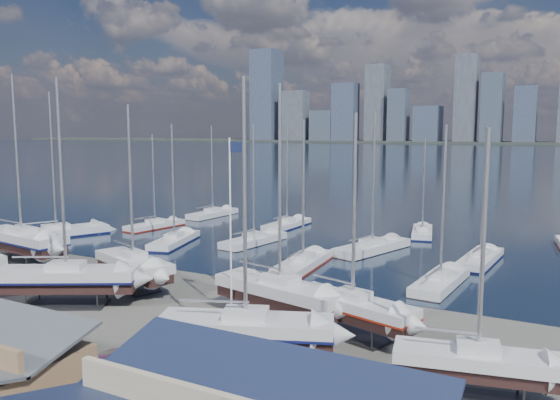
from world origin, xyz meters
The scene contains 26 objects.
ground centered at (0.00, -10.00, 0.00)m, with size 1400.00×1400.00×0.00m, color #605E59.
water centered at (0.00, 300.00, -0.15)m, with size 1400.00×600.00×0.40m, color #1B2D3E.
far_shore centered at (0.00, 560.00, 1.10)m, with size 1400.00×80.00×2.20m, color #2D332D.
skyline centered at (-7.83, 553.76, 39.09)m, with size 639.14×43.80×107.69m.
sailboat_cradle_0 centered at (-22.78, -4.54, 2.21)m, with size 11.99×4.72×18.65m.
sailboat_cradle_2 centered at (-6.24, -6.40, 2.04)m, with size 9.63×5.68×15.26m.
sailboat_cradle_3 centered at (-7.47, -12.23, 2.12)m, with size 10.66×7.68×16.96m.
sailboat_cradle_4 centered at (8.37, -7.76, 2.09)m, with size 10.35×4.82×16.27m.
sailboat_cradle_5 centered at (10.02, -14.94, 2.07)m, with size 10.24×6.23×16.03m.
sailboat_cradle_6 centered at (13.83, -8.12, 1.98)m, with size 9.07×4.80×14.26m.
sailboat_cradle_7 centered at (22.14, -13.10, 1.94)m, with size 8.31×3.84×13.30m.
sailboat_moored_0 centered at (-30.38, 5.90, 0.31)m, with size 8.46×12.77×18.64m.
sailboat_moored_1 centered at (-23.60, 16.36, 0.31)m, with size 3.83×9.18×13.30m.
sailboat_moored_2 centered at (-22.49, 28.36, 0.32)m, with size 3.34×9.80×14.56m.
sailboat_moored_3 centered at (-14.53, 9.25, 0.31)m, with size 5.25×10.11×14.55m.
sailboat_moored_4 centered at (-6.41, 13.66, 0.32)m, with size 3.98×9.91×14.55m.
sailboat_moored_5 centered at (-7.97, 25.15, 0.31)m, with size 3.00×9.64×14.29m.
sailboat_moored_6 centered at (3.40, 6.38, 0.31)m, with size 3.52×10.12×14.86m.
sailboat_moored_7 centered at (7.10, 16.17, 0.32)m, with size 5.97×11.02×16.02m.
sailboat_moored_8 centered at (9.65, 28.24, 0.31)m, with size 4.16×8.89×12.82m.
sailboat_moored_9 centered at (16.46, 6.05, 0.32)m, with size 3.37×9.65×14.31m.
sailboat_moored_10 centered at (18.28, 16.29, 0.31)m, with size 3.45×9.74×14.28m.
car_b centered at (-4.17, -18.22, 0.66)m, with size 1.40×4.02×1.32m, color gray.
car_c centered at (1.61, -20.81, 0.65)m, with size 2.17×4.71×1.31m, color gray.
car_d centered at (4.81, -20.74, 0.80)m, with size 2.25×5.52×1.60m, color gray.
flagpole centered at (4.91, -8.44, 7.35)m, with size 1.12×0.12×12.68m.
Camera 1 is at (25.49, -40.03, 13.15)m, focal length 35.00 mm.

